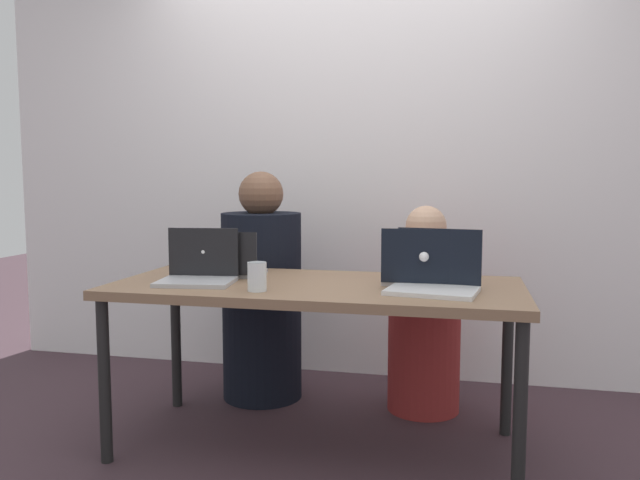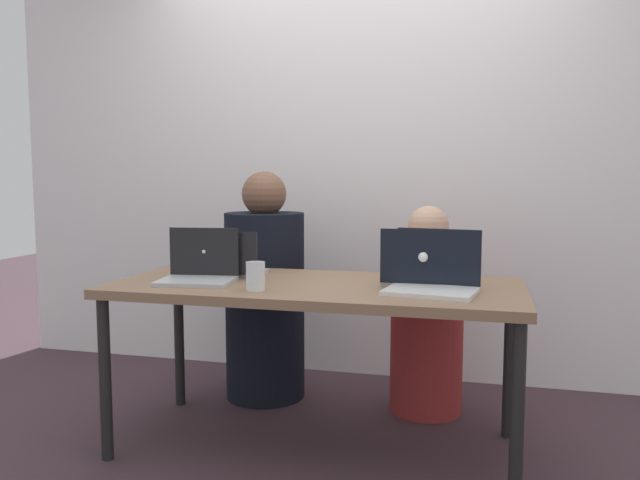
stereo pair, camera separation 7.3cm
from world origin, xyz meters
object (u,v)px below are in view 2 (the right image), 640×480
Objects in this scene: laptop_back_right at (424,273)px; water_glass_left at (256,278)px; person_on_right at (427,321)px; laptop_back_left at (226,266)px; person_on_left at (265,298)px; laptop_front_left at (199,270)px; laptop_front_right at (433,279)px.

laptop_back_right reaches higher than water_glass_left.
person_on_right is 1.06m from water_glass_left.
person_on_right is 1.05m from laptop_back_left.
person_on_left is 0.52m from laptop_back_left.
person_on_right reaches higher than laptop_back_left.
person_on_left is at bearing 106.98° from water_glass_left.
laptop_front_left is 0.96× the size of laptop_back_left.
person_on_left reaches higher than person_on_right.
person_on_right is at bearing 28.01° from laptop_front_left.
person_on_left reaches higher than laptop_back_left.
laptop_back_left is 3.05× the size of water_glass_left.
laptop_back_right is (0.96, 0.17, 0.00)m from laptop_front_left.
laptop_front_left is 0.97m from laptop_back_right.
laptop_front_right reaches higher than laptop_front_left.
person_on_right is 1.18m from laptop_front_left.
laptop_front_left is at bearing 156.33° from water_glass_left.
laptop_back_left is at bearing 178.78° from laptop_front_right.
person_on_left is 1.04m from laptop_back_right.
water_glass_left is at bearing 23.34° from laptop_back_right.
laptop_back_right is at bearing 117.30° from laptop_front_right.
water_glass_left is (0.24, -0.79, 0.24)m from person_on_left.
person_on_right is at bearing 105.44° from laptop_front_right.
water_glass_left is at bearing 124.75° from laptop_back_left.
laptop_back_left is at bearing -3.35° from laptop_back_right.
laptop_back_left is 0.42m from water_glass_left.
laptop_front_right is at bearing -6.03° from laptop_front_left.
laptop_front_left reaches higher than laptop_back_left.
laptop_front_right is (0.07, -0.64, 0.32)m from person_on_right.
laptop_back_right reaches higher than laptop_back_left.
laptop_back_left is (-0.89, -0.47, 0.31)m from person_on_right.
person_on_right is 0.72m from laptop_front_right.
water_glass_left is at bearing -158.53° from laptop_front_right.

